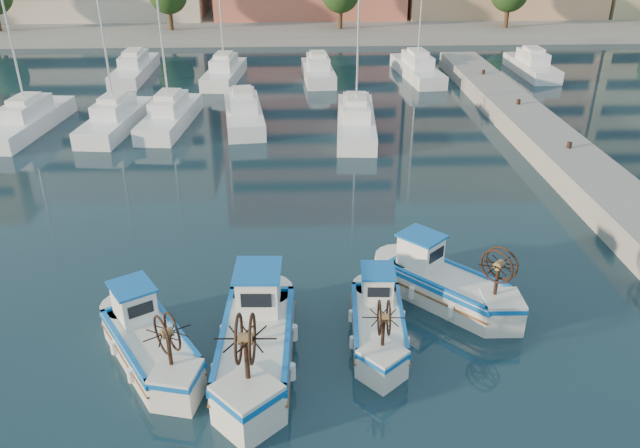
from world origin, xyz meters
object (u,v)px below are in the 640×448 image
Objects in this scene: fishing_boat_a at (149,340)px; fishing_boat_c at (378,320)px; fishing_boat_d at (444,282)px; fishing_boat_b at (256,338)px.

fishing_boat_a is 1.10× the size of fishing_boat_c.
fishing_boat_a is 1.02× the size of fishing_boat_d.
fishing_boat_b is at bearing 162.37° from fishing_boat_d.
fishing_boat_a is 0.85× the size of fishing_boat_b.
fishing_boat_c is 3.19m from fishing_boat_d.
fishing_boat_a is at bearing 152.83° from fishing_boat_d.
fishing_boat_c is (6.93, 0.83, -0.06)m from fishing_boat_a.
fishing_boat_d is (9.42, 2.81, 0.03)m from fishing_boat_a.
fishing_boat_c is (3.73, 1.07, -0.20)m from fishing_boat_b.
fishing_boat_a is at bearing -169.71° from fishing_boat_c.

